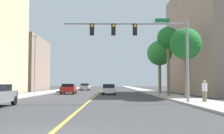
# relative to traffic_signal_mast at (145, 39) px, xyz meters

# --- Properties ---
(ground) EXTENTS (192.00, 192.00, 0.00)m
(ground) POSITION_rel_traffic_signal_mast_xyz_m (-4.37, 29.71, -4.77)
(ground) COLOR #38383A
(sidewalk_left) EXTENTS (3.05, 168.00, 0.15)m
(sidewalk_left) POSITION_rel_traffic_signal_mast_xyz_m (-12.97, 29.71, -4.70)
(sidewalk_left) COLOR #B2ADA3
(sidewalk_left) RESTS_ON ground
(sidewalk_right) EXTENTS (3.05, 168.00, 0.15)m
(sidewalk_right) POSITION_rel_traffic_signal_mast_xyz_m (4.22, 29.71, -4.70)
(sidewalk_right) COLOR #B2ADA3
(sidewalk_right) RESTS_ON ground
(lane_marking_center) EXTENTS (0.16, 144.00, 0.01)m
(lane_marking_center) POSITION_rel_traffic_signal_mast_xyz_m (-4.37, 29.71, -4.77)
(lane_marking_center) COLOR yellow
(lane_marking_center) RESTS_ON ground
(building_left_far) EXTENTS (16.75, 15.36, 10.87)m
(building_left_far) POSITION_rel_traffic_signal_mast_xyz_m (-25.13, 37.07, 0.67)
(building_left_far) COLOR gray
(building_left_far) RESTS_ON ground
(traffic_signal_mast) EXTENTS (9.19, 0.36, 6.17)m
(traffic_signal_mast) POSITION_rel_traffic_signal_mast_xyz_m (0.00, 0.00, 0.00)
(traffic_signal_mast) COLOR gray
(traffic_signal_mast) RESTS_ON sidewalk_right
(street_lamp) EXTENTS (0.56, 0.28, 7.34)m
(street_lamp) POSITION_rel_traffic_signal_mast_xyz_m (-11.94, 13.97, -0.53)
(street_lamp) COLOR gray
(street_lamp) RESTS_ON sidewalk_left
(palm_near) EXTENTS (2.88, 2.88, 6.40)m
(palm_near) POSITION_rel_traffic_signal_mast_xyz_m (4.28, 4.72, 0.28)
(palm_near) COLOR brown
(palm_near) RESTS_ON sidewalk_right
(palm_mid) EXTENTS (2.48, 2.48, 7.74)m
(palm_mid) POSITION_rel_traffic_signal_mast_xyz_m (3.95, 10.73, 1.75)
(palm_mid) COLOR brown
(palm_mid) RESTS_ON sidewalk_right
(palm_far) EXTENTS (3.35, 3.35, 7.11)m
(palm_far) POSITION_rel_traffic_signal_mast_xyz_m (4.06, 16.73, 0.76)
(palm_far) COLOR brown
(palm_far) RESTS_ON sidewalk_right
(car_green) EXTENTS (2.08, 4.64, 1.34)m
(car_green) POSITION_rel_traffic_signal_mast_xyz_m (-10.02, 27.40, -4.06)
(car_green) COLOR #196638
(car_green) RESTS_ON ground
(car_silver) EXTENTS (1.96, 4.60, 1.47)m
(car_silver) POSITION_rel_traffic_signal_mast_xyz_m (-7.98, 39.03, -4.00)
(car_silver) COLOR #BCBCC1
(car_silver) RESTS_ON ground
(car_white) EXTENTS (1.84, 4.27, 1.41)m
(car_white) POSITION_rel_traffic_signal_mast_xyz_m (-2.75, 16.81, -4.04)
(car_white) COLOR white
(car_white) RESTS_ON ground
(car_red) EXTENTS (1.98, 4.34, 1.45)m
(car_red) POSITION_rel_traffic_signal_mast_xyz_m (-8.43, 18.63, -4.01)
(car_red) COLOR red
(car_red) RESTS_ON ground
(pedestrian) EXTENTS (0.38, 0.38, 1.60)m
(pedestrian) POSITION_rel_traffic_signal_mast_xyz_m (4.44, 0.34, -3.83)
(pedestrian) COLOR #726651
(pedestrian) RESTS_ON sidewalk_right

